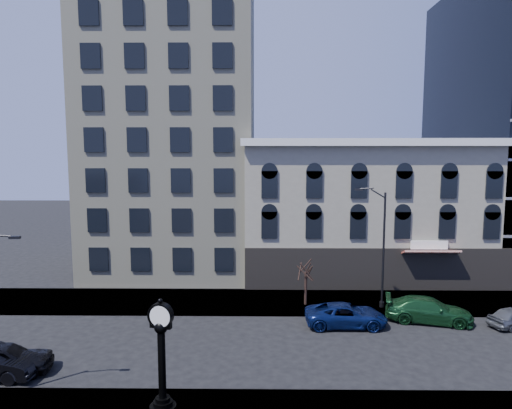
{
  "coord_description": "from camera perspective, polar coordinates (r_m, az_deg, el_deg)",
  "views": [
    {
      "loc": [
        2.36,
        -25.71,
        11.49
      ],
      "look_at": [
        2.0,
        4.0,
        8.0
      ],
      "focal_mm": 32.0,
      "sensor_mm": 36.0,
      "label": 1
    }
  ],
  "objects": [
    {
      "name": "bare_tree_far",
      "position": [
        34.18,
        6.27,
        -7.55
      ],
      "size": [
        2.3,
        2.3,
        3.96
      ],
      "color": "#2F1E17",
      "rests_on": "sidewalk_far"
    },
    {
      "name": "car_far_a",
      "position": [
        31.45,
        11.17,
        -13.41
      ],
      "size": [
        5.37,
        2.49,
        1.49
      ],
      "primitive_type": "imported",
      "rotation": [
        0.0,
        0.0,
        1.58
      ],
      "color": "#0C194C",
      "rests_on": "ground"
    },
    {
      "name": "victorian_row",
      "position": [
        43.05,
        13.63,
        -0.82
      ],
      "size": [
        22.6,
        11.19,
        12.5
      ],
      "color": "gray",
      "rests_on": "ground"
    },
    {
      "name": "car_far_b",
      "position": [
        33.67,
        20.78,
        -12.23
      ],
      "size": [
        6.03,
        3.54,
        1.64
      ],
      "primitive_type": "imported",
      "rotation": [
        0.0,
        0.0,
        1.34
      ],
      "color": "#143F1E",
      "rests_on": "ground"
    },
    {
      "name": "ground",
      "position": [
        28.25,
        -4.35,
        -17.32
      ],
      "size": [
        160.0,
        160.0,
        0.0
      ],
      "primitive_type": "plane",
      "color": "black",
      "rests_on": "ground"
    },
    {
      "name": "street_lamp_far",
      "position": [
        34.0,
        14.69,
        -1.35
      ],
      "size": [
        2.22,
        1.01,
        8.93
      ],
      "rotation": [
        0.0,
        0.0,
        2.79
      ],
      "color": "black",
      "rests_on": "sidewalk_far"
    },
    {
      "name": "car_near_a",
      "position": [
        28.01,
        -29.1,
        -16.54
      ],
      "size": [
        5.18,
        2.9,
        1.66
      ],
      "primitive_type": "imported",
      "rotation": [
        0.0,
        0.0,
        1.77
      ],
      "color": "black",
      "rests_on": "ground"
    },
    {
      "name": "street_clock",
      "position": [
        21.22,
        -11.69,
        -18.67
      ],
      "size": [
        1.17,
        1.17,
        5.14
      ],
      "rotation": [
        0.0,
        0.0,
        -0.25
      ],
      "color": "black",
      "rests_on": "sidewalk_near"
    },
    {
      "name": "sidewalk_far",
      "position": [
        35.67,
        -3.21,
        -12.0
      ],
      "size": [
        160.0,
        6.0,
        0.12
      ],
      "primitive_type": "cube",
      "color": "gray",
      "rests_on": "ground"
    },
    {
      "name": "cream_tower",
      "position": [
        46.06,
        -10.34,
        16.38
      ],
      "size": [
        15.9,
        15.4,
        42.5
      ],
      "color": "beige",
      "rests_on": "ground"
    }
  ]
}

